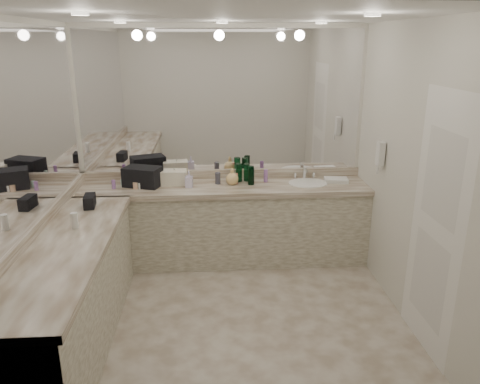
{
  "coord_description": "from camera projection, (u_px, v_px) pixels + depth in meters",
  "views": [
    {
      "loc": [
        -0.15,
        -3.74,
        2.43
      ],
      "look_at": [
        0.13,
        0.4,
        1.08
      ],
      "focal_mm": 35.0,
      "sensor_mm": 36.0,
      "label": 1
    }
  ],
  "objects": [
    {
      "name": "floor",
      "position": [
        229.0,
        317.0,
        4.3
      ],
      "size": [
        3.2,
        3.2,
        0.0
      ],
      "primitive_type": "plane",
      "color": "#BDB1A1",
      "rests_on": "ground"
    },
    {
      "name": "ceiling",
      "position": [
        226.0,
        16.0,
        3.5
      ],
      "size": [
        3.2,
        3.2,
        0.0
      ],
      "primitive_type": "plane",
      "color": "white",
      "rests_on": "floor"
    },
    {
      "name": "wall_back",
      "position": [
        222.0,
        144.0,
        5.33
      ],
      "size": [
        3.2,
        0.02,
        2.6
      ],
      "primitive_type": "cube",
      "color": "beige",
      "rests_on": "floor"
    },
    {
      "name": "wall_left",
      "position": [
        31.0,
        186.0,
        3.8
      ],
      "size": [
        0.02,
        3.0,
        2.6
      ],
      "primitive_type": "cube",
      "color": "beige",
      "rests_on": "floor"
    },
    {
      "name": "wall_right",
      "position": [
        414.0,
        178.0,
        4.01
      ],
      "size": [
        0.02,
        3.0,
        2.6
      ],
      "primitive_type": "cube",
      "color": "beige",
      "rests_on": "floor"
    },
    {
      "name": "vanity_back_base",
      "position": [
        224.0,
        225.0,
        5.31
      ],
      "size": [
        3.2,
        0.6,
        0.84
      ],
      "primitive_type": "cube",
      "color": "beige",
      "rests_on": "floor"
    },
    {
      "name": "vanity_back_top",
      "position": [
        223.0,
        188.0,
        5.16
      ],
      "size": [
        3.2,
        0.64,
        0.06
      ],
      "primitive_type": "cube",
      "color": "beige",
      "rests_on": "vanity_back_base"
    },
    {
      "name": "vanity_left_base",
      "position": [
        71.0,
        299.0,
        3.8
      ],
      "size": [
        0.6,
        2.4,
        0.84
      ],
      "primitive_type": "cube",
      "color": "beige",
      "rests_on": "floor"
    },
    {
      "name": "vanity_left_top",
      "position": [
        66.0,
        248.0,
        3.67
      ],
      "size": [
        0.64,
        2.42,
        0.06
      ],
      "primitive_type": "cube",
      "color": "beige",
      "rests_on": "vanity_left_base"
    },
    {
      "name": "backsplash_back",
      "position": [
        222.0,
        174.0,
        5.41
      ],
      "size": [
        3.2,
        0.04,
        0.1
      ],
      "primitive_type": "cube",
      "color": "beige",
      "rests_on": "vanity_back_top"
    },
    {
      "name": "backsplash_left",
      "position": [
        39.0,
        225.0,
        3.91
      ],
      "size": [
        0.04,
        3.0,
        0.1
      ],
      "primitive_type": "cube",
      "color": "beige",
      "rests_on": "vanity_left_top"
    },
    {
      "name": "mirror_back",
      "position": [
        221.0,
        102.0,
        5.17
      ],
      "size": [
        3.12,
        0.01,
        1.55
      ],
      "primitive_type": "cube",
      "color": "white",
      "rests_on": "wall_back"
    },
    {
      "name": "mirror_left",
      "position": [
        24.0,
        128.0,
        3.65
      ],
      "size": [
        0.01,
        2.92,
        1.55
      ],
      "primitive_type": "cube",
      "color": "white",
      "rests_on": "wall_left"
    },
    {
      "name": "sink",
      "position": [
        308.0,
        184.0,
        5.23
      ],
      "size": [
        0.44,
        0.44,
        0.03
      ],
      "primitive_type": "cylinder",
      "color": "white",
      "rests_on": "vanity_back_top"
    },
    {
      "name": "faucet",
      "position": [
        305.0,
        172.0,
        5.4
      ],
      "size": [
        0.24,
        0.16,
        0.14
      ],
      "primitive_type": "cube",
      "color": "silver",
      "rests_on": "vanity_back_top"
    },
    {
      "name": "wall_phone",
      "position": [
        380.0,
        154.0,
        4.65
      ],
      "size": [
        0.06,
        0.1,
        0.24
      ],
      "primitive_type": "cube",
      "color": "white",
      "rests_on": "wall_right"
    },
    {
      "name": "door",
      "position": [
        436.0,
        227.0,
        3.61
      ],
      "size": [
        0.02,
        0.82,
        2.1
      ],
      "primitive_type": "cube",
      "color": "white",
      "rests_on": "wall_right"
    },
    {
      "name": "black_toiletry_bag",
      "position": [
        143.0,
        176.0,
        5.11
      ],
      "size": [
        0.45,
        0.36,
        0.22
      ],
      "primitive_type": "cube",
      "rotation": [
        0.0,
        0.0,
        -0.34
      ],
      "color": "black",
      "rests_on": "vanity_back_top"
    },
    {
      "name": "black_bag_spill",
      "position": [
        90.0,
        201.0,
        4.47
      ],
      "size": [
        0.12,
        0.22,
        0.12
      ],
      "primitive_type": "cube",
      "rotation": [
        0.0,
        0.0,
        0.11
      ],
      "color": "black",
      "rests_on": "vanity_left_top"
    },
    {
      "name": "cream_cosmetic_case",
      "position": [
        173.0,
        177.0,
        5.18
      ],
      "size": [
        0.3,
        0.19,
        0.16
      ],
      "primitive_type": "cube",
      "rotation": [
        0.0,
        0.0,
        -0.06
      ],
      "color": "silver",
      "rests_on": "vanity_back_top"
    },
    {
      "name": "hand_towel",
      "position": [
        336.0,
        180.0,
        5.28
      ],
      "size": [
        0.28,
        0.2,
        0.04
      ],
      "primitive_type": "cube",
      "rotation": [
        0.0,
        0.0,
        -0.12
      ],
      "color": "white",
      "rests_on": "vanity_back_top"
    },
    {
      "name": "lotion_left",
      "position": [
        75.0,
        221.0,
        3.96
      ],
      "size": [
        0.06,
        0.06,
        0.14
      ],
      "primitive_type": "cylinder",
      "color": "white",
      "rests_on": "vanity_left_top"
    },
    {
      "name": "soap_bottle_a",
      "position": [
        174.0,
        176.0,
        5.18
      ],
      "size": [
        0.09,
        0.09,
        0.18
      ],
      "primitive_type": "imported",
      "rotation": [
        0.0,
        0.0,
        0.33
      ],
      "color": "silver",
      "rests_on": "vanity_back_top"
    },
    {
      "name": "soap_bottle_b",
      "position": [
        189.0,
        179.0,
        5.07
      ],
      "size": [
        0.09,
        0.09,
        0.18
      ],
      "primitive_type": "imported",
      "rotation": [
        0.0,
        0.0,
        -0.07
      ],
      "color": "silver",
      "rests_on": "vanity_back_top"
    },
    {
      "name": "soap_bottle_c",
      "position": [
        232.0,
        176.0,
        5.17
      ],
      "size": [
        0.17,
        0.17,
        0.18
      ],
      "primitive_type": "imported",
      "rotation": [
        0.0,
        0.0,
        -0.18
      ],
      "color": "#E4BE77",
      "rests_on": "vanity_back_top"
    },
    {
      "name": "green_bottle_0",
      "position": [
        247.0,
        172.0,
        5.29
      ],
      "size": [
        0.07,
        0.07,
        0.2
      ],
      "primitive_type": "cylinder",
      "color": "#0C4E25",
      "rests_on": "vanity_back_top"
    },
    {
      "name": "green_bottle_1",
      "position": [
        251.0,
        175.0,
        5.19
      ],
      "size": [
        0.06,
        0.06,
        0.2
      ],
      "primitive_type": "cylinder",
      "color": "#0C4E25",
      "rests_on": "vanity_back_top"
    },
    {
      "name": "green_bottle_2",
      "position": [
        239.0,
        173.0,
        5.28
      ],
      "size": [
        0.07,
        0.07,
        0.2
      ],
      "primitive_type": "cylinder",
      "color": "#0C4E25",
      "rests_on": "vanity_back_top"
    },
    {
      "name": "green_bottle_3",
      "position": [
        251.0,
        176.0,
        5.16
      ],
      "size": [
        0.07,
        0.07,
        0.19
      ],
      "primitive_type": "cylinder",
      "color": "#0C4E25",
      "rests_on": "vanity_back_top"
    },
    {
      "name": "amenity_bottle_0",
      "position": [
        266.0,
        176.0,
        5.26
      ],
      "size": [
        0.04,
        0.04,
        0.14
      ],
      "primitive_type": "cylinder",
      "color": "#9966B2",
      "rests_on": "vanity_back_top"
    },
    {
      "name": "amenity_bottle_1",
      "position": [
        141.0,
        180.0,
        5.21
      ],
      "size": [
        0.06,
        0.06,
        0.08
      ],
      "primitive_type": "cylinder",
      "color": "#E57F66",
      "rests_on": "vanity_back_top"
    },
    {
      "name": "amenity_bottle_2",
      "position": [
        123.0,
        182.0,
        5.15
      ],
      "size": [
        0.05,
        0.05,
        0.07
      ],
      "primitive_type": "cylinder",
      "color": "silver",
      "rests_on": "vanity_back_top"
    },
    {
      "name": "amenity_bottle_3",
      "position": [
        218.0,
        178.0,
        5.19
      ],
      "size": [
        0.06,
        0.06,
        0.13
      ],
      "primitive_type": "cylinder",
      "color": "#3F3F4C",
      "rests_on": "vanity_back_top"
    },
    {
      "name": "amenity_bottle_4",
      "position": [
        235.0,
        179.0,
        5.19
      ],
      "size": [
        0.05,
        0.05,
        0.12
      ],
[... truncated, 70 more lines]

